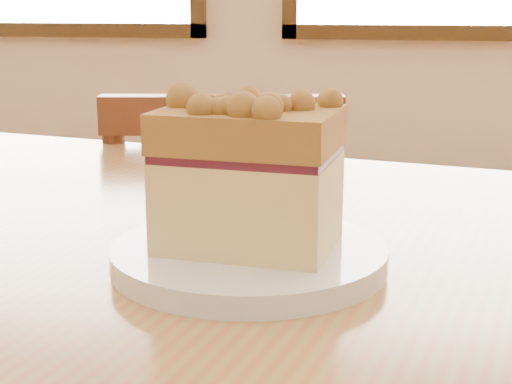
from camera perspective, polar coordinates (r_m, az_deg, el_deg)
cafe_table_main at (r=0.64m, az=-2.95°, el=-12.97°), size 1.39×1.06×0.75m
cafe_chair_main at (r=1.32m, az=-2.09°, el=-9.74°), size 0.43×0.43×0.82m
plate at (r=0.59m, az=-0.51°, el=-4.74°), size 0.21×0.21×0.02m
cake_slice at (r=0.57m, az=-0.63°, el=1.56°), size 0.14×0.11×0.12m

